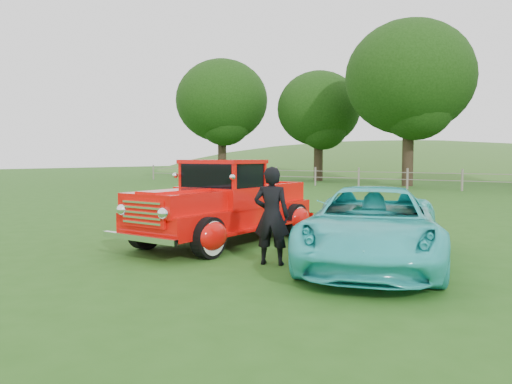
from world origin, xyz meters
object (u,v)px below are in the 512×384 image
Objects in this scene: red_pickup at (225,206)px; tree_far_west at (222,101)px; tree_mid_west at (319,109)px; tree_near_west at (409,78)px; teal_sedan at (372,226)px; man at (272,216)px.

tree_far_west is at bearing 128.81° from red_pickup.
tree_far_west is 1.17× the size of tree_mid_west.
tree_near_west is at bearing -3.58° from tree_far_west.
tree_near_west reaches higher than teal_sedan.
red_pickup is 2.40m from man.
man is (21.80, -25.44, -5.65)m from tree_far_west.
tree_mid_west reaches higher than teal_sedan.
teal_sedan is (15.20, -26.45, -4.89)m from tree_mid_west.
tree_mid_west is 1.78× the size of teal_sedan.
tree_far_west reaches higher than man.
man is at bearing -32.21° from red_pickup.
red_pickup is at bearing -50.75° from tree_far_west.
tree_far_west reaches higher than teal_sedan.
tree_mid_west is 8.63m from tree_near_west.
tree_near_west is at bearing -99.53° from man.
tree_near_west is 6.21× the size of man.
teal_sedan is at bearing -46.50° from tree_far_west.
tree_mid_west reaches higher than man.
tree_mid_west is 0.81× the size of tree_near_west.
teal_sedan is at bearing -60.11° from tree_mid_west.
tree_mid_west is at bearing -86.19° from man.
teal_sedan is at bearing -72.93° from tree_near_west.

